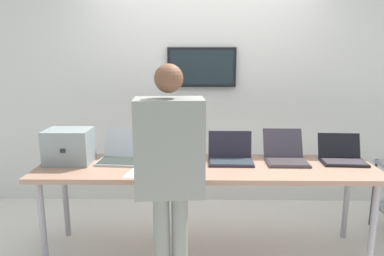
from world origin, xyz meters
The scene contains 11 objects.
ground centered at (0.00, 0.00, -0.02)m, with size 8.00×8.00×0.04m, color silver.
back_wall centered at (0.00, 1.13, 1.37)m, with size 8.00×0.11×2.73m.
workbench centered at (0.00, 0.00, 0.73)m, with size 2.82×0.70×0.78m.
equipment_box centered at (-1.17, 0.07, 0.93)m, with size 0.38×0.30×0.29m.
laptop_station_0 centered at (-0.74, 0.14, 0.84)m, with size 0.39×0.39×0.26m.
laptop_station_1 centered at (-0.26, 0.15, 0.83)m, with size 0.37×0.38×0.23m.
laptop_station_2 centered at (0.21, 0.12, 0.84)m, with size 0.38×0.29×0.25m.
laptop_station_3 centered at (0.69, 0.14, 0.84)m, with size 0.35×0.39×0.26m.
laptop_station_4 centered at (1.18, 0.13, 0.83)m, with size 0.38×0.32×0.23m.
person centered at (-0.26, -0.62, 0.99)m, with size 0.47×0.61×1.64m.
paper_sheet centered at (-0.51, -0.17, 0.78)m, with size 0.26×0.33×0.00m.
Camera 1 is at (-0.08, -2.80, 1.69)m, focal length 32.72 mm.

